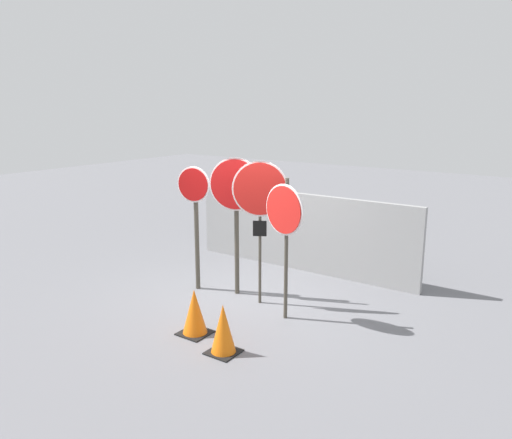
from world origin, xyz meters
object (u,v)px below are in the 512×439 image
at_px(stop_sign_1, 236,199).
at_px(stop_sign_2, 260,197).
at_px(traffic_cone_0, 223,329).
at_px(stop_sign_0, 195,207).
at_px(stop_sign_3, 284,219).
at_px(traffic_cone_1, 195,312).

height_order(stop_sign_1, stop_sign_2, stop_sign_1).
distance_m(stop_sign_2, traffic_cone_0, 2.44).
relative_size(stop_sign_2, traffic_cone_0, 3.47).
height_order(stop_sign_0, traffic_cone_0, stop_sign_0).
bearing_deg(stop_sign_3, traffic_cone_1, -109.00).
xyz_separation_m(stop_sign_0, stop_sign_2, (1.39, 0.09, 0.32)).
distance_m(stop_sign_0, stop_sign_2, 1.43).
bearing_deg(stop_sign_2, stop_sign_1, 137.95).
bearing_deg(traffic_cone_1, traffic_cone_0, -17.02).
height_order(stop_sign_3, traffic_cone_1, stop_sign_3).
bearing_deg(stop_sign_3, stop_sign_2, 170.39).
xyz_separation_m(stop_sign_1, stop_sign_3, (1.29, -0.43, -0.13)).
xyz_separation_m(traffic_cone_0, traffic_cone_1, (-0.74, 0.23, -0.01)).
distance_m(stop_sign_2, traffic_cone_1, 2.21).
relative_size(stop_sign_1, traffic_cone_0, 3.49).
distance_m(stop_sign_1, stop_sign_2, 0.64).
bearing_deg(traffic_cone_1, stop_sign_1, 105.80).
height_order(traffic_cone_0, traffic_cone_1, traffic_cone_0).
xyz_separation_m(stop_sign_2, traffic_cone_0, (0.60, -1.77, -1.56)).
relative_size(stop_sign_0, stop_sign_3, 1.01).
height_order(stop_sign_2, traffic_cone_1, stop_sign_2).
relative_size(stop_sign_2, stop_sign_3, 1.09).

